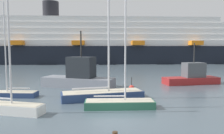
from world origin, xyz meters
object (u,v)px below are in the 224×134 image
Objects in this scene: sailboat_2 at (120,103)px; fishing_boat_1 at (79,77)px; fishing_boat_0 at (192,76)px; sailboat_3 at (103,93)px; cruise_ship at (107,44)px; channel_buoy_0 at (132,88)px; sailboat_1 at (11,93)px; sailboat_4 at (6,106)px.

fishing_boat_1 is (-4.20, 8.63, 0.76)m from sailboat_2.
sailboat_2 is 14.48m from fishing_boat_0.
fishing_boat_0 is (10.73, 8.07, 0.35)m from sailboat_3.
channel_buoy_0 is at bearing -88.20° from cruise_ship.
fishing_boat_1 is at bearing 101.73° from sailboat_3.
sailboat_2 is 0.69× the size of sailboat_3.
fishing_boat_0 is at bearing -156.40° from sailboat_1.
sailboat_3 is 45.54m from cruise_ship.
sailboat_2 is 48.51m from cruise_ship.
cruise_ship is (-1.68, 48.22, 5.11)m from sailboat_2.
sailboat_4 is 0.11× the size of cruise_ship.
cruise_ship is at bearing 89.81° from sailboat_2.
sailboat_1 is 0.69× the size of sailboat_3.
sailboat_3 is 1.74× the size of fishing_boat_0.
sailboat_1 reaches higher than fishing_boat_1.
fishing_boat_1 is at bearing 163.26° from channel_buoy_0.
cruise_ship is at bearing 94.72° from fishing_boat_0.
sailboat_3 is at bearing -126.19° from channel_buoy_0.
sailboat_3 is at bearing -44.53° from fishing_boat_1.
fishing_boat_1 is 6.04m from channel_buoy_0.
cruise_ship is at bearing 94.44° from channel_buoy_0.
sailboat_3 reaches higher than fishing_boat_1.
sailboat_4 is at bearing -91.23° from fishing_boat_1.
sailboat_2 reaches higher than fishing_boat_0.
sailboat_1 is 10.50m from sailboat_2.
sailboat_1 is at bearing -120.48° from fishing_boat_1.
sailboat_1 is at bearing -102.97° from cruise_ship.
cruise_ship reaches higher than fishing_boat_1.
sailboat_1 is 0.99× the size of sailboat_2.
sailboat_2 is at bearing 161.46° from sailboat_1.
channel_buoy_0 is (-7.84, -4.12, -0.63)m from fishing_boat_0.
sailboat_3 reaches higher than sailboat_1.
sailboat_2 is 3.26m from sailboat_3.
sailboat_4 is at bearing -99.73° from cruise_ship.
fishing_boat_0 is at bearing 27.73° from channel_buoy_0.
sailboat_1 is 8.45m from sailboat_3.
fishing_boat_0 is (9.37, 11.03, 0.50)m from sailboat_2.
cruise_ship is (-3.21, 41.31, 5.24)m from channel_buoy_0.
channel_buoy_0 is at bearing -164.09° from fishing_boat_0.
sailboat_2 reaches higher than sailboat_1.
sailboat_1 is at bearing -164.94° from channel_buoy_0.
sailboat_4 is (-6.46, -4.18, -0.05)m from sailboat_3.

